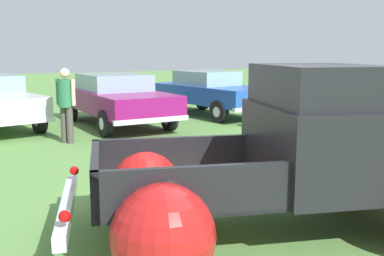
% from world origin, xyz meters
% --- Properties ---
extents(ground_plane, '(80.00, 80.00, 0.00)m').
position_xyz_m(ground_plane, '(0.00, 0.00, 0.00)').
color(ground_plane, '#609347').
extents(vintage_pickup_truck, '(4.98, 3.76, 1.96)m').
position_xyz_m(vintage_pickup_truck, '(0.37, -0.12, 0.76)').
color(vintage_pickup_truck, black).
rests_on(vintage_pickup_truck, ground).
extents(show_car_1, '(2.03, 4.72, 1.43)m').
position_xyz_m(show_car_1, '(1.10, 8.20, 0.79)').
color(show_car_1, black).
rests_on(show_car_1, ground).
extents(show_car_2, '(2.37, 4.50, 1.43)m').
position_xyz_m(show_car_2, '(4.42, 8.66, 0.78)').
color(show_car_2, black).
rests_on(show_car_2, ground).
extents(spectator_0, '(0.47, 0.49, 1.69)m').
position_xyz_m(spectator_0, '(-0.74, 6.36, 0.97)').
color(spectator_0, '#4C4742').
rests_on(spectator_0, ground).
extents(spectator_1, '(0.48, 0.48, 1.69)m').
position_xyz_m(spectator_1, '(4.48, 4.73, 0.97)').
color(spectator_1, gray).
rests_on(spectator_1, ground).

